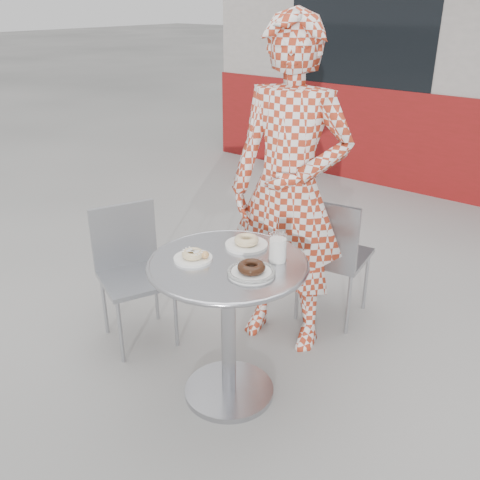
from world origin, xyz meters
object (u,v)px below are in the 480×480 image
Objects in this scene: chair_far at (332,280)px; plate_checker at (251,271)px; bistro_table at (228,297)px; plate_far at (246,243)px; milk_cup at (278,249)px; chair_left at (138,302)px; plate_near at (194,256)px; seated_person at (289,191)px.

plate_checker is (0.13, -1.00, 0.52)m from chair_far.
bistro_table is 0.28m from plate_far.
milk_cup reaches higher than bistro_table.
milk_cup is at bearing -60.50° from chair_left.
chair_far is at bearing 97.59° from plate_checker.
plate_far reaches higher than bistro_table.
chair_left is (-0.74, -0.92, -0.01)m from chair_far.
plate_far is (-0.06, -0.79, 0.52)m from chair_far.
bistro_table is 4.24× the size of plate_near.
bistro_table is 0.25m from plate_checker.
seated_person is at bearing 65.71° from chair_far.
milk_cup is at bearing -73.70° from seated_person.
seated_person is (0.64, 0.56, 0.66)m from chair_left.
seated_person is 0.70m from plate_near.
bistro_table is 0.79m from chair_left.
plate_checker is (0.29, 0.05, -0.00)m from plate_near.
chair_far is at bearing 88.69° from bistro_table.
plate_checker reaches higher than plate_near.
milk_cup reaches higher than chair_far.
plate_near is 1.34× the size of milk_cup.
chair_left is (-0.72, 0.05, -0.32)m from bistro_table.
chair_far is at bearing 85.72° from plate_far.
plate_near reaches higher than chair_left.
plate_checker reaches higher than chair_left.
plate_near is at bearing -143.33° from milk_cup.
chair_left is at bearing 167.73° from plate_near.
plate_near is at bearing -110.56° from plate_far.
plate_near is 0.84× the size of plate_checker.
plate_checker is (0.19, -0.21, -0.00)m from plate_far.
plate_near is (-0.10, -0.26, -0.00)m from plate_far.
chair_far is 6.12× the size of milk_cup.
plate_checker is at bearing 10.39° from plate_near.
plate_far is at bearing 69.44° from plate_near.
milk_cup is at bearing 36.67° from plate_near.
plate_far is 0.28m from plate_checker.
chair_far is 3.94× the size of plate_far.
chair_far is 1.18m from chair_left.
plate_checker is (0.87, -0.07, 0.52)m from chair_left.
plate_far is 1.16× the size of plate_near.
chair_left is 1.06m from milk_cup.
milk_cup is (0.25, -0.46, -0.09)m from seated_person.
plate_far is 0.28m from plate_near.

